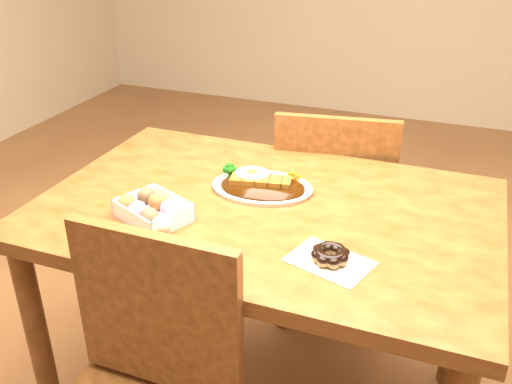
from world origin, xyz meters
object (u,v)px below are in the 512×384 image
(table, at_px, (265,237))
(katsu_curry_plate, at_px, (261,184))
(pon_de_ring, at_px, (330,255))
(donut_box, at_px, (152,209))
(chair_far, at_px, (334,209))

(table, relative_size, katsu_curry_plate, 3.99)
(table, height_order, pon_de_ring, pon_de_ring)
(pon_de_ring, bearing_deg, table, 138.71)
(donut_box, bearing_deg, pon_de_ring, -3.76)
(table, relative_size, donut_box, 5.64)
(table, height_order, donut_box, donut_box)
(chair_far, bearing_deg, katsu_curry_plate, 66.59)
(chair_far, xyz_separation_m, pon_de_ring, (0.16, -0.74, 0.29))
(table, bearing_deg, pon_de_ring, -41.29)
(chair_far, height_order, katsu_curry_plate, chair_far)
(katsu_curry_plate, bearing_deg, pon_de_ring, -46.10)
(donut_box, bearing_deg, chair_far, 66.06)
(chair_far, distance_m, katsu_curry_plate, 0.55)
(chair_far, relative_size, donut_box, 4.09)
(chair_far, bearing_deg, donut_box, 56.84)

